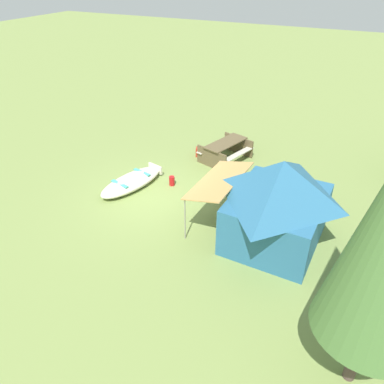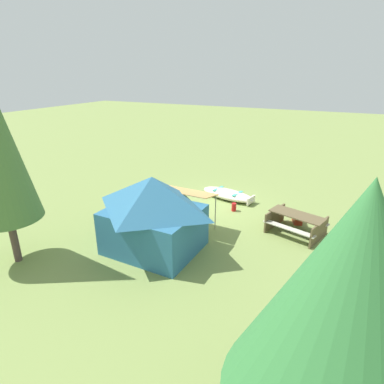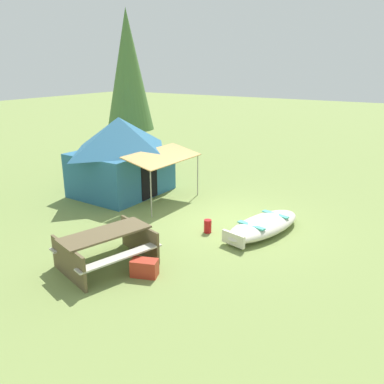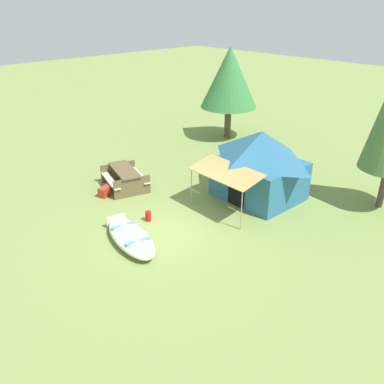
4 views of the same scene
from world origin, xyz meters
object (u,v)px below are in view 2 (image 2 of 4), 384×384
(beached_rowboat, at_px, (228,194))
(picnic_table, at_px, (296,222))
(canvas_cabin_tent, at_px, (154,213))
(fuel_can, at_px, (234,207))
(cooler_box, at_px, (297,219))
(pine_tree_back_left, at_px, (350,303))

(beached_rowboat, distance_m, picnic_table, 4.12)
(canvas_cabin_tent, height_order, fuel_can, canvas_cabin_tent)
(cooler_box, bearing_deg, beached_rowboat, -20.14)
(picnic_table, distance_m, fuel_can, 2.91)
(cooler_box, bearing_deg, fuel_can, 0.10)
(canvas_cabin_tent, distance_m, picnic_table, 5.26)
(pine_tree_back_left, bearing_deg, cooler_box, -79.36)
(beached_rowboat, height_order, pine_tree_back_left, pine_tree_back_left)
(canvas_cabin_tent, bearing_deg, cooler_box, -134.03)
(cooler_box, xyz_separation_m, pine_tree_back_left, (-1.64, 8.71, 2.99))
(beached_rowboat, relative_size, canvas_cabin_tent, 0.76)
(fuel_can, bearing_deg, pine_tree_back_left, 116.18)
(pine_tree_back_left, bearing_deg, beached_rowboat, -63.26)
(fuel_can, bearing_deg, beached_rowboat, -59.44)
(beached_rowboat, height_order, picnic_table, picnic_table)
(canvas_cabin_tent, distance_m, fuel_can, 4.53)
(beached_rowboat, distance_m, cooler_box, 3.60)
(canvas_cabin_tent, relative_size, cooler_box, 6.88)
(cooler_box, height_order, pine_tree_back_left, pine_tree_back_left)
(canvas_cabin_tent, relative_size, picnic_table, 1.67)
(beached_rowboat, distance_m, pine_tree_back_left, 11.52)
(fuel_can, bearing_deg, picnic_table, 160.35)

